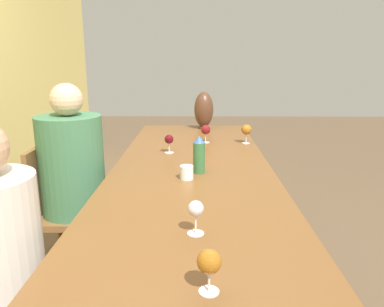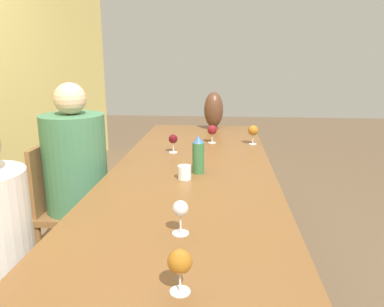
{
  "view_description": "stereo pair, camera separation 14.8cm",
  "coord_description": "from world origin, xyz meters",
  "px_view_note": "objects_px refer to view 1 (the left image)",
  "views": [
    {
      "loc": [
        -2.06,
        -0.03,
        1.41
      ],
      "look_at": [
        0.09,
        0.0,
        0.85
      ],
      "focal_mm": 35.0,
      "sensor_mm": 36.0,
      "label": 1
    },
    {
      "loc": [
        -2.05,
        -0.18,
        1.41
      ],
      "look_at": [
        0.09,
        0.0,
        0.85
      ],
      "focal_mm": 35.0,
      "sensor_mm": 36.0,
      "label": 2
    }
  ],
  "objects_px": {
    "vase": "(204,110)",
    "wine_glass_3": "(206,130)",
    "chair_far": "(65,208)",
    "water_bottle": "(199,155)",
    "wine_glass_1": "(209,262)",
    "water_tumbler": "(187,172)",
    "wine_glass_0": "(169,140)",
    "person_far": "(76,180)",
    "wine_glass_2": "(246,130)",
    "wine_glass_4": "(196,210)"
  },
  "relations": [
    {
      "from": "vase",
      "to": "water_tumbler",
      "type": "bearing_deg",
      "value": 175.47
    },
    {
      "from": "vase",
      "to": "wine_glass_2",
      "type": "xyz_separation_m",
      "value": [
        -0.62,
        -0.32,
        -0.07
      ]
    },
    {
      "from": "vase",
      "to": "wine_glass_2",
      "type": "height_order",
      "value": "vase"
    },
    {
      "from": "vase",
      "to": "wine_glass_3",
      "type": "bearing_deg",
      "value": -179.51
    },
    {
      "from": "water_bottle",
      "to": "wine_glass_4",
      "type": "distance_m",
      "value": 0.78
    },
    {
      "from": "water_bottle",
      "to": "chair_far",
      "type": "xyz_separation_m",
      "value": [
        0.1,
        0.85,
        -0.38
      ]
    },
    {
      "from": "chair_far",
      "to": "person_far",
      "type": "distance_m",
      "value": 0.2
    },
    {
      "from": "chair_far",
      "to": "wine_glass_1",
      "type": "bearing_deg",
      "value": -145.08
    },
    {
      "from": "water_tumbler",
      "to": "water_bottle",
      "type": "bearing_deg",
      "value": -30.42
    },
    {
      "from": "wine_glass_1",
      "to": "chair_far",
      "type": "relative_size",
      "value": 0.15
    },
    {
      "from": "water_tumbler",
      "to": "person_far",
      "type": "relative_size",
      "value": 0.06
    },
    {
      "from": "water_bottle",
      "to": "water_tumbler",
      "type": "height_order",
      "value": "water_bottle"
    },
    {
      "from": "wine_glass_2",
      "to": "wine_glass_3",
      "type": "relative_size",
      "value": 1.06
    },
    {
      "from": "water_bottle",
      "to": "wine_glass_3",
      "type": "bearing_deg",
      "value": -3.97
    },
    {
      "from": "wine_glass_1",
      "to": "wine_glass_3",
      "type": "relative_size",
      "value": 0.95
    },
    {
      "from": "wine_glass_4",
      "to": "wine_glass_0",
      "type": "bearing_deg",
      "value": 8.78
    },
    {
      "from": "wine_glass_4",
      "to": "chair_far",
      "type": "bearing_deg",
      "value": 43.32
    },
    {
      "from": "wine_glass_1",
      "to": "wine_glass_2",
      "type": "bearing_deg",
      "value": -10.3
    },
    {
      "from": "water_tumbler",
      "to": "wine_glass_2",
      "type": "bearing_deg",
      "value": -26.31
    },
    {
      "from": "wine_glass_1",
      "to": "wine_glass_2",
      "type": "relative_size",
      "value": 0.9
    },
    {
      "from": "chair_far",
      "to": "person_far",
      "type": "xyz_separation_m",
      "value": [
        -0.0,
        -0.08,
        0.18
      ]
    },
    {
      "from": "wine_glass_3",
      "to": "wine_glass_4",
      "type": "bearing_deg",
      "value": 177.38
    },
    {
      "from": "water_tumbler",
      "to": "vase",
      "type": "bearing_deg",
      "value": -4.53
    },
    {
      "from": "water_bottle",
      "to": "wine_glass_1",
      "type": "xyz_separation_m",
      "value": [
        -1.14,
        -0.02,
        -0.01
      ]
    },
    {
      "from": "vase",
      "to": "wine_glass_0",
      "type": "xyz_separation_m",
      "value": [
        -0.93,
        0.26,
        -0.08
      ]
    },
    {
      "from": "wine_glass_1",
      "to": "person_far",
      "type": "bearing_deg",
      "value": 32.3
    },
    {
      "from": "water_bottle",
      "to": "wine_glass_2",
      "type": "xyz_separation_m",
      "value": [
        0.77,
        -0.37,
        -0.0
      ]
    },
    {
      "from": "water_tumbler",
      "to": "wine_glass_3",
      "type": "xyz_separation_m",
      "value": [
        0.92,
        -0.12,
        0.06
      ]
    },
    {
      "from": "water_bottle",
      "to": "vase",
      "type": "distance_m",
      "value": 1.39
    },
    {
      "from": "wine_glass_3",
      "to": "person_far",
      "type": "height_order",
      "value": "person_far"
    },
    {
      "from": "water_bottle",
      "to": "wine_glass_1",
      "type": "distance_m",
      "value": 1.14
    },
    {
      "from": "wine_glass_3",
      "to": "wine_glass_1",
      "type": "bearing_deg",
      "value": 179.05
    },
    {
      "from": "water_tumbler",
      "to": "chair_far",
      "type": "relative_size",
      "value": 0.09
    },
    {
      "from": "wine_glass_4",
      "to": "wine_glass_2",
      "type": "bearing_deg",
      "value": -14.05
    },
    {
      "from": "water_bottle",
      "to": "chair_far",
      "type": "distance_m",
      "value": 0.93
    },
    {
      "from": "wine_glass_0",
      "to": "person_far",
      "type": "xyz_separation_m",
      "value": [
        -0.36,
        0.56,
        -0.18
      ]
    },
    {
      "from": "person_far",
      "to": "vase",
      "type": "bearing_deg",
      "value": -32.34
    },
    {
      "from": "vase",
      "to": "wine_glass_4",
      "type": "bearing_deg",
      "value": 178.23
    },
    {
      "from": "wine_glass_0",
      "to": "chair_far",
      "type": "xyz_separation_m",
      "value": [
        -0.36,
        0.64,
        -0.36
      ]
    },
    {
      "from": "water_bottle",
      "to": "chair_far",
      "type": "bearing_deg",
      "value": 83.07
    },
    {
      "from": "vase",
      "to": "person_far",
      "type": "bearing_deg",
      "value": 147.66
    },
    {
      "from": "water_bottle",
      "to": "wine_glass_3",
      "type": "relative_size",
      "value": 1.56
    },
    {
      "from": "wine_glass_2",
      "to": "wine_glass_4",
      "type": "relative_size",
      "value": 1.11
    },
    {
      "from": "water_tumbler",
      "to": "wine_glass_4",
      "type": "bearing_deg",
      "value": -175.46
    },
    {
      "from": "vase",
      "to": "chair_far",
      "type": "xyz_separation_m",
      "value": [
        -1.29,
        0.9,
        -0.45
      ]
    },
    {
      "from": "wine_glass_2",
      "to": "wine_glass_4",
      "type": "distance_m",
      "value": 1.6
    },
    {
      "from": "wine_glass_2",
      "to": "wine_glass_4",
      "type": "bearing_deg",
      "value": 165.95
    },
    {
      "from": "wine_glass_1",
      "to": "wine_glass_3",
      "type": "xyz_separation_m",
      "value": [
        1.94,
        -0.03,
        0.0
      ]
    },
    {
      "from": "water_tumbler",
      "to": "wine_glass_0",
      "type": "distance_m",
      "value": 0.6
    },
    {
      "from": "wine_glass_0",
      "to": "wine_glass_2",
      "type": "distance_m",
      "value": 0.66
    }
  ]
}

